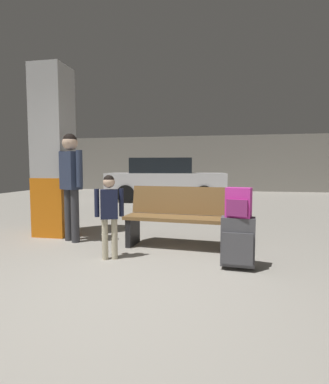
% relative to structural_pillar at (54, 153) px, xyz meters
% --- Properties ---
extents(ground_plane, '(18.00, 18.00, 0.10)m').
position_rel_structural_pillar_xyz_m(ground_plane, '(1.90, 1.85, -1.48)').
color(ground_plane, gray).
extents(garage_back_wall, '(18.00, 0.12, 2.80)m').
position_rel_structural_pillar_xyz_m(garage_back_wall, '(1.90, 10.71, -0.03)').
color(garage_back_wall, gray).
rests_on(garage_back_wall, ground_plane).
extents(structural_pillar, '(0.57, 0.57, 2.88)m').
position_rel_structural_pillar_xyz_m(structural_pillar, '(0.00, 0.00, 0.00)').
color(structural_pillar, orange).
rests_on(structural_pillar, ground_plane).
extents(bench, '(1.64, 0.66, 0.89)m').
position_rel_structural_pillar_xyz_m(bench, '(2.26, -0.41, -0.99)').
color(bench, brown).
rests_on(bench, ground_plane).
extents(suitcase, '(0.39, 0.26, 0.60)m').
position_rel_structural_pillar_xyz_m(suitcase, '(3.04, -1.24, -1.11)').
color(suitcase, '#4C4C51').
rests_on(suitcase, ground_plane).
extents(backpack_bright, '(0.31, 0.25, 0.34)m').
position_rel_structural_pillar_xyz_m(backpack_bright, '(3.04, -1.24, -0.66)').
color(backpack_bright, '#D833A5').
rests_on(backpack_bright, suitcase).
extents(child, '(0.35, 0.20, 1.08)m').
position_rel_structural_pillar_xyz_m(child, '(1.45, -1.16, -0.76)').
color(child, beige).
rests_on(child, ground_plane).
extents(adult, '(0.52, 0.34, 1.70)m').
position_rel_structural_pillar_xyz_m(adult, '(0.52, -0.39, -0.38)').
color(adult, '#38383D').
rests_on(adult, ground_plane).
extents(parked_car_far, '(4.25, 2.11, 1.51)m').
position_rel_structural_pillar_xyz_m(parked_car_far, '(0.88, 5.72, -0.62)').
color(parked_car_far, silver).
rests_on(parked_car_far, ground_plane).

